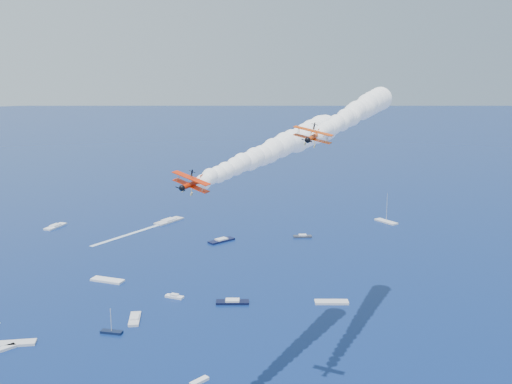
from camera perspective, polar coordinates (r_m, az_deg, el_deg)
biplane_lead at (r=112.80m, az=5.50°, el=5.28°), size 10.30×10.95×6.45m
biplane_trail at (r=99.96m, az=-6.18°, el=0.77°), size 9.27×10.08×6.26m
smoke_trail_lead at (r=140.20m, az=9.40°, el=7.45°), size 60.91×58.36×10.78m
smoke_trail_trail at (r=123.75m, az=1.78°, el=4.11°), size 60.72×53.84×10.78m
spectator_boats at (r=201.61m, az=-10.12°, el=-8.56°), size 231.67×180.65×0.70m
boat_wakes at (r=169.51m, az=-9.10°, el=-12.81°), size 245.76×176.39×0.04m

